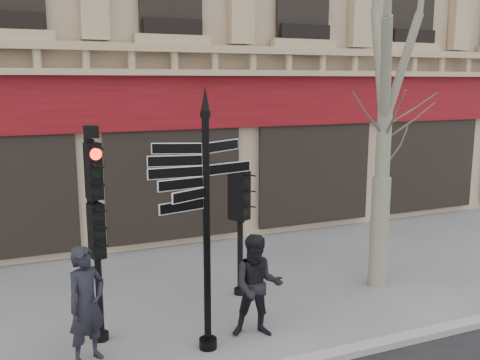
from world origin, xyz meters
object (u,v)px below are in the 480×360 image
object	(u,v)px
pedestrian_b	(258,286)
fingerpost	(206,177)
traffic_signal_main	(95,208)
traffic_signal_secondary	(240,209)
pedestrian_a	(87,305)

from	to	relation	value
pedestrian_b	fingerpost	bearing A→B (deg)	-153.76
fingerpost	traffic_signal_main	distance (m)	1.83
fingerpost	pedestrian_b	world-z (taller)	fingerpost
fingerpost	traffic_signal_secondary	size ratio (longest dim) A/B	1.64
traffic_signal_main	pedestrian_b	distance (m)	2.85
fingerpost	pedestrian_a	bearing A→B (deg)	165.91
traffic_signal_secondary	pedestrian_a	size ratio (longest dim) A/B	1.38
traffic_signal_secondary	fingerpost	bearing A→B (deg)	-149.40
pedestrian_a	fingerpost	bearing A→B (deg)	-43.16
traffic_signal_secondary	pedestrian_a	xyz separation A→B (m)	(-3.06, -1.46, -0.83)
traffic_signal_secondary	pedestrian_a	bearing A→B (deg)	-177.74
fingerpost	traffic_signal_main	bearing A→B (deg)	144.53
traffic_signal_main	traffic_signal_secondary	size ratio (longest dim) A/B	1.40
fingerpost	traffic_signal_secondary	world-z (taller)	fingerpost
traffic_signal_main	pedestrian_a	world-z (taller)	traffic_signal_main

